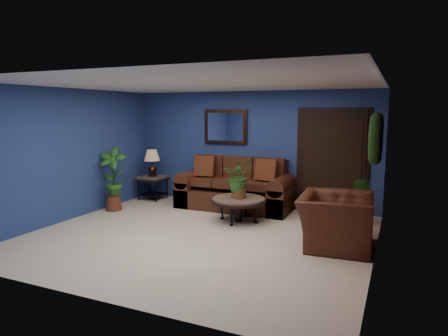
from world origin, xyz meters
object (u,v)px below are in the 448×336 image
at_px(armchair, 335,221).
at_px(table_lamp, 152,160).
at_px(end_table, 153,182).
at_px(side_chair, 261,182).
at_px(sofa, 236,191).
at_px(coffee_table, 239,201).

bearing_deg(armchair, table_lamp, 66.27).
height_order(end_table, armchair, armchair).
bearing_deg(end_table, side_chair, 1.65).
relative_size(sofa, end_table, 4.03).
height_order(coffee_table, table_lamp, table_lamp).
xyz_separation_m(coffee_table, end_table, (-2.57, 0.95, 0.03)).
bearing_deg(sofa, armchair, -35.70).
distance_m(sofa, armchair, 2.88).
relative_size(sofa, table_lamp, 4.02).
bearing_deg(armchair, sofa, 50.77).
bearing_deg(sofa, side_chair, 3.68).
relative_size(side_chair, armchair, 0.85).
xyz_separation_m(sofa, side_chair, (0.55, 0.04, 0.23)).
height_order(end_table, table_lamp, table_lamp).
height_order(table_lamp, armchair, table_lamp).
distance_m(table_lamp, armchair, 4.77).
bearing_deg(table_lamp, sofa, 1.12).
xyz_separation_m(table_lamp, side_chair, (2.66, 0.08, -0.35)).
bearing_deg(table_lamp, side_chair, 1.65).
xyz_separation_m(end_table, table_lamp, (0.00, 0.00, 0.52)).
relative_size(end_table, table_lamp, 1.00).
bearing_deg(end_table, sofa, 1.12).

